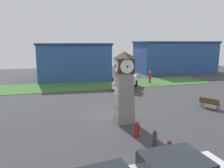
% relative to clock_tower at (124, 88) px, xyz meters
% --- Properties ---
extents(ground_plane, '(68.13, 68.13, 0.00)m').
position_rel_clock_tower_xyz_m(ground_plane, '(-0.15, 1.06, -2.39)').
color(ground_plane, '#38383A').
extents(clock_tower, '(1.49, 1.45, 4.87)m').
position_rel_clock_tower_xyz_m(clock_tower, '(0.00, 0.00, 0.00)').
color(clock_tower, gray).
rests_on(clock_tower, ground_plane).
extents(bollard_near_tower, '(0.22, 0.22, 0.88)m').
position_rel_clock_tower_xyz_m(bollard_near_tower, '(0.54, -5.11, -1.94)').
color(bollard_near_tower, maroon).
rests_on(bollard_near_tower, ground_plane).
extents(bollard_mid_row, '(0.22, 0.22, 0.95)m').
position_rel_clock_tower_xyz_m(bollard_mid_row, '(0.33, -4.01, -1.91)').
color(bollard_mid_row, '#333338').
rests_on(bollard_mid_row, ground_plane).
extents(bollard_far_row, '(0.30, 0.30, 0.91)m').
position_rel_clock_tower_xyz_m(bollard_far_row, '(-0.05, -2.51, -1.92)').
color(bollard_far_row, maroon).
rests_on(bollard_far_row, ground_plane).
extents(pickup_truck, '(4.32, 5.23, 1.85)m').
position_rel_clock_tower_xyz_m(pickup_truck, '(3.85, 10.50, -1.46)').
color(pickup_truck, silver).
rests_on(pickup_truck, ground_plane).
extents(bench, '(1.26, 1.65, 0.90)m').
position_rel_clock_tower_xyz_m(bench, '(7.91, 1.02, -1.86)').
color(bench, brown).
rests_on(bench, ground_plane).
extents(pedestrian_crossing_lot, '(0.36, 0.46, 1.67)m').
position_rel_clock_tower_xyz_m(pedestrian_crossing_lot, '(8.12, 12.89, -1.43)').
color(pedestrian_crossing_lot, red).
rests_on(pedestrian_crossing_lot, ground_plane).
extents(warehouse_blue_far, '(10.99, 7.84, 5.30)m').
position_rel_clock_tower_xyz_m(warehouse_blue_far, '(-1.11, 19.42, 0.27)').
color(warehouse_blue_far, '#2D5193').
rests_on(warehouse_blue_far, ground_plane).
extents(storefront_low_left, '(14.42, 8.07, 5.60)m').
position_rel_clock_tower_xyz_m(storefront_low_left, '(17.54, 22.51, 0.42)').
color(storefront_low_left, '#2D5193').
rests_on(storefront_low_left, ground_plane).
extents(grass_verge_far, '(40.88, 5.92, 0.04)m').
position_rel_clock_tower_xyz_m(grass_verge_far, '(-3.98, 13.55, -2.37)').
color(grass_verge_far, '#386B2D').
rests_on(grass_verge_far, ground_plane).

